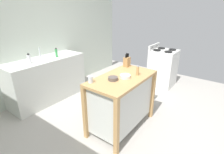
# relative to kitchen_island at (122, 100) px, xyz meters

# --- Properties ---
(ground_plane) EXTENTS (6.04, 6.04, 0.00)m
(ground_plane) POSITION_rel_kitchen_island_xyz_m (0.08, 0.13, -0.51)
(ground_plane) COLOR #ADA8A0
(ground_plane) RESTS_ON ground
(wall_back) EXTENTS (5.04, 0.10, 2.60)m
(wall_back) POSITION_rel_kitchen_island_xyz_m (0.08, 2.18, 0.79)
(wall_back) COLOR silver
(wall_back) RESTS_ON ground
(kitchen_island) EXTENTS (1.17, 0.63, 0.91)m
(kitchen_island) POSITION_rel_kitchen_island_xyz_m (0.00, 0.00, 0.00)
(kitchen_island) COLOR tan
(kitchen_island) RESTS_ON ground
(knife_block) EXTENTS (0.11, 0.09, 0.25)m
(knife_block) POSITION_rel_kitchen_island_xyz_m (0.47, 0.22, 0.49)
(knife_block) COLOR #AD7F4C
(knife_block) RESTS_ON kitchen_island
(bowl_ceramic_small) EXTENTS (0.15, 0.15, 0.05)m
(bowl_ceramic_small) POSITION_rel_kitchen_island_xyz_m (-0.19, 0.04, 0.43)
(bowl_ceramic_small) COLOR #564C47
(bowl_ceramic_small) RESTS_ON kitchen_island
(bowl_ceramic_wide) EXTENTS (0.16, 0.16, 0.05)m
(bowl_ceramic_wide) POSITION_rel_kitchen_island_xyz_m (-0.01, -0.05, 0.43)
(bowl_ceramic_wide) COLOR silver
(bowl_ceramic_wide) RESTS_ON kitchen_island
(drinking_cup) EXTENTS (0.07, 0.07, 0.10)m
(drinking_cup) POSITION_rel_kitchen_island_xyz_m (-0.45, 0.24, 0.45)
(drinking_cup) COLOR silver
(drinking_cup) RESTS_ON kitchen_island
(pepper_grinder) EXTENTS (0.04, 0.04, 0.16)m
(pepper_grinder) POSITION_rel_kitchen_island_xyz_m (0.21, -0.15, 0.48)
(pepper_grinder) COLOR tan
(pepper_grinder) RESTS_ON kitchen_island
(trash_bin) EXTENTS (0.36, 0.28, 0.63)m
(trash_bin) POSITION_rel_kitchen_island_xyz_m (0.83, 0.03, -0.19)
(trash_bin) COLOR gray
(trash_bin) RESTS_ON ground
(sink_counter) EXTENTS (1.63, 0.60, 0.92)m
(sink_counter) POSITION_rel_kitchen_island_xyz_m (-0.14, 1.83, -0.05)
(sink_counter) COLOR silver
(sink_counter) RESTS_ON ground
(sink_faucet) EXTENTS (0.02, 0.02, 0.22)m
(sink_faucet) POSITION_rel_kitchen_island_xyz_m (-0.14, 1.97, 0.52)
(sink_faucet) COLOR #B7BCC1
(sink_faucet) RESTS_ON sink_counter
(bottle_spray_cleaner) EXTENTS (0.07, 0.07, 0.19)m
(bottle_spray_cleaner) POSITION_rel_kitchen_island_xyz_m (-0.50, 1.76, 0.50)
(bottle_spray_cleaner) COLOR white
(bottle_spray_cleaner) RESTS_ON sink_counter
(bottle_dish_soap) EXTENTS (0.05, 0.05, 0.20)m
(bottle_dish_soap) POSITION_rel_kitchen_island_xyz_m (0.09, 1.73, 0.50)
(bottle_dish_soap) COLOR green
(bottle_dish_soap) RESTS_ON sink_counter
(stove) EXTENTS (0.60, 0.60, 1.04)m
(stove) POSITION_rel_kitchen_island_xyz_m (2.05, 0.12, -0.04)
(stove) COLOR silver
(stove) RESTS_ON ground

